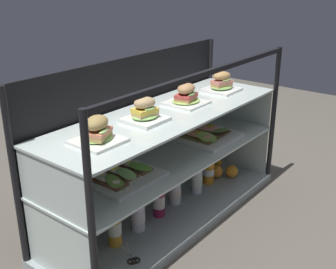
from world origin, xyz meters
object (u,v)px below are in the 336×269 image
at_px(plated_roll_sandwich_far_right, 186,96).
at_px(juice_bottle_back_center, 159,200).
at_px(juice_bottle_front_middle, 209,171).
at_px(kitchen_scissors, 132,258).
at_px(juice_bottle_front_left_end, 197,178).
at_px(plated_roll_sandwich_center, 221,84).
at_px(juice_bottle_back_left, 175,189).
at_px(plated_roll_sandwich_mid_left, 144,112).
at_px(juice_bottle_front_right_end, 114,225).
at_px(orange_fruit_beside_bottles, 217,162).
at_px(juice_bottle_back_right, 138,215).
at_px(juice_bottle_tucked_behind, 89,249).
at_px(orange_fruit_near_left_post, 232,171).
at_px(plated_roll_sandwich_near_right_corner, 97,132).
at_px(open_sandwich_tray_center, 119,174).
at_px(orange_fruit_rolled_forward, 217,172).
at_px(open_sandwich_tray_far_left, 205,134).

xyz_separation_m(plated_roll_sandwich_far_right, juice_bottle_back_center, (-0.25, -0.01, -0.51)).
bearing_deg(juice_bottle_front_middle, kitchen_scissors, -170.82).
bearing_deg(juice_bottle_front_left_end, juice_bottle_front_middle, 4.29).
height_order(plated_roll_sandwich_center, juice_bottle_back_left, plated_roll_sandwich_center).
bearing_deg(plated_roll_sandwich_mid_left, juice_bottle_front_right_end, -179.18).
height_order(plated_roll_sandwich_center, juice_bottle_front_middle, plated_roll_sandwich_center).
bearing_deg(juice_bottle_front_left_end, plated_roll_sandwich_center, 3.87).
relative_size(juice_bottle_front_left_end, orange_fruit_beside_bottles, 3.45).
bearing_deg(plated_roll_sandwich_far_right, juice_bottle_front_left_end, -16.11).
bearing_deg(plated_roll_sandwich_center, juice_bottle_back_right, -179.86).
relative_size(juice_bottle_back_right, juice_bottle_front_left_end, 0.90).
bearing_deg(juice_bottle_tucked_behind, orange_fruit_near_left_post, -3.17).
bearing_deg(orange_fruit_near_left_post, plated_roll_sandwich_near_right_corner, 177.19).
height_order(open_sandwich_tray_center, juice_bottle_back_left, open_sandwich_tray_center).
bearing_deg(orange_fruit_near_left_post, plated_roll_sandwich_far_right, 167.66).
bearing_deg(orange_fruit_near_left_post, juice_bottle_back_right, 174.64).
height_order(juice_bottle_back_left, orange_fruit_rolled_forward, juice_bottle_back_left).
bearing_deg(open_sandwich_tray_far_left, juice_bottle_front_right_end, 179.74).
bearing_deg(orange_fruit_beside_bottles, juice_bottle_front_left_end, -166.05).
height_order(juice_bottle_back_right, juice_bottle_back_left, juice_bottle_back_left).
height_order(orange_fruit_beside_bottles, kitchen_scissors, orange_fruit_beside_bottles).
height_order(juice_bottle_tucked_behind, orange_fruit_rolled_forward, juice_bottle_tucked_behind).
height_order(plated_roll_sandwich_center, juice_bottle_front_left_end, plated_roll_sandwich_center).
xyz_separation_m(plated_roll_sandwich_center, orange_fruit_beside_bottles, (0.11, 0.07, -0.57)).
relative_size(juice_bottle_tucked_behind, orange_fruit_rolled_forward, 2.68).
bearing_deg(orange_fruit_near_left_post, plated_roll_sandwich_mid_left, 173.93).
bearing_deg(plated_roll_sandwich_near_right_corner, juice_bottle_front_left_end, 0.63).
relative_size(plated_roll_sandwich_mid_left, open_sandwich_tray_far_left, 0.53).
relative_size(open_sandwich_tray_center, orange_fruit_rolled_forward, 4.45).
bearing_deg(plated_roll_sandwich_mid_left, juice_bottle_back_left, 2.21).
bearing_deg(open_sandwich_tray_center, juice_bottle_back_center, -7.01).
xyz_separation_m(plated_roll_sandwich_near_right_corner, orange_fruit_rolled_forward, (0.99, 0.02, -0.57)).
xyz_separation_m(open_sandwich_tray_center, juice_bottle_back_right, (0.09, -0.03, -0.25)).
bearing_deg(juice_bottle_back_left, juice_bottle_front_left_end, -9.01).
bearing_deg(juice_bottle_tucked_behind, plated_roll_sandwich_near_right_corner, -7.75).
bearing_deg(juice_bottle_back_right, plated_roll_sandwich_mid_left, 2.42).
distance_m(open_sandwich_tray_far_left, orange_fruit_beside_bottles, 0.42).
bearing_deg(juice_bottle_front_right_end, juice_bottle_back_left, 1.55).
distance_m(plated_roll_sandwich_mid_left, orange_fruit_rolled_forward, 0.88).
height_order(open_sandwich_tray_far_left, juice_bottle_tucked_behind, open_sandwich_tray_far_left).
distance_m(open_sandwich_tray_center, juice_bottle_front_left_end, 0.64).
height_order(juice_bottle_front_right_end, kitchen_scissors, juice_bottle_front_right_end).
xyz_separation_m(juice_bottle_front_right_end, juice_bottle_back_center, (0.33, -0.00, -0.01)).
height_order(plated_roll_sandwich_far_right, juice_bottle_front_left_end, plated_roll_sandwich_far_right).
relative_size(plated_roll_sandwich_near_right_corner, plated_roll_sandwich_center, 1.01).
distance_m(juice_bottle_back_right, juice_bottle_front_middle, 0.64).
bearing_deg(orange_fruit_beside_bottles, orange_fruit_near_left_post, -113.03).
xyz_separation_m(open_sandwich_tray_center, kitchen_scissors, (-0.10, -0.17, -0.33)).
xyz_separation_m(plated_roll_sandwich_mid_left, open_sandwich_tray_center, (-0.16, 0.02, -0.27)).
bearing_deg(juice_bottle_back_right, juice_bottle_front_middle, -0.38).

